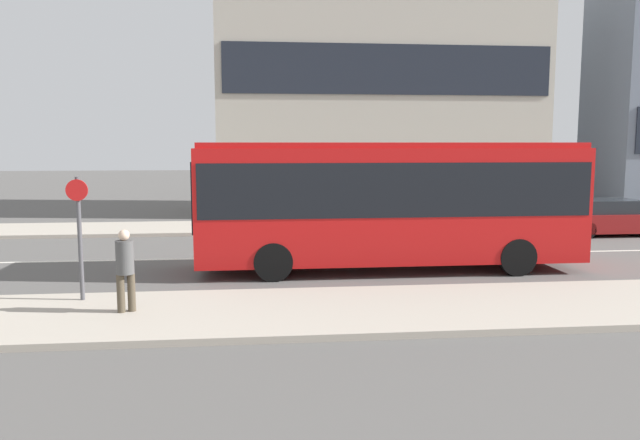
{
  "coord_description": "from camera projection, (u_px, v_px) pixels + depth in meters",
  "views": [
    {
      "loc": [
        -1.48,
        -18.22,
        3.38
      ],
      "look_at": [
        0.26,
        -1.74,
        1.32
      ],
      "focal_mm": 35.0,
      "sensor_mm": 36.0,
      "label": 1
    }
  ],
  "objects": [
    {
      "name": "parked_car_0",
      "position": [
        607.0,
        218.0,
        22.97
      ],
      "size": [
        3.99,
        1.8,
        1.31
      ],
      "color": "maroon",
      "rests_on": "ground_plane"
    },
    {
      "name": "bus_stop_sign",
      "position": [
        79.0,
        228.0,
        12.78
      ],
      "size": [
        0.44,
        0.12,
        2.56
      ],
      "color": "#4C4C51",
      "rests_on": "sidewalk_near"
    },
    {
      "name": "city_bus",
      "position": [
        388.0,
        197.0,
        16.51
      ],
      "size": [
        10.07,
        2.54,
        3.38
      ],
      "rotation": [
        0.0,
        0.0,
        0.09
      ],
      "color": "red",
      "rests_on": "ground_plane"
    },
    {
      "name": "ground_plane",
      "position": [
        305.0,
        257.0,
        18.55
      ],
      "size": [
        120.0,
        120.0,
        0.0
      ],
      "primitive_type": "plane",
      "color": "#595654"
    },
    {
      "name": "sidewalk_near",
      "position": [
        331.0,
        311.0,
        12.38
      ],
      "size": [
        44.0,
        3.5,
        0.13
      ],
      "color": "#B2A899",
      "rests_on": "ground_plane"
    },
    {
      "name": "sidewalk_far",
      "position": [
        293.0,
        227.0,
        24.71
      ],
      "size": [
        44.0,
        3.5,
        0.13
      ],
      "color": "#B2A899",
      "rests_on": "ground_plane"
    },
    {
      "name": "pedestrian_near_stop",
      "position": [
        125.0,
        266.0,
        11.95
      ],
      "size": [
        0.34,
        0.34,
        1.6
      ],
      "rotation": [
        0.0,
        0.0,
        0.35
      ],
      "color": "#4C4233",
      "rests_on": "sidewalk_near"
    },
    {
      "name": "lane_centerline",
      "position": [
        305.0,
        257.0,
        18.55
      ],
      "size": [
        41.8,
        0.16,
        0.01
      ],
      "color": "silver",
      "rests_on": "ground_plane"
    }
  ]
}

